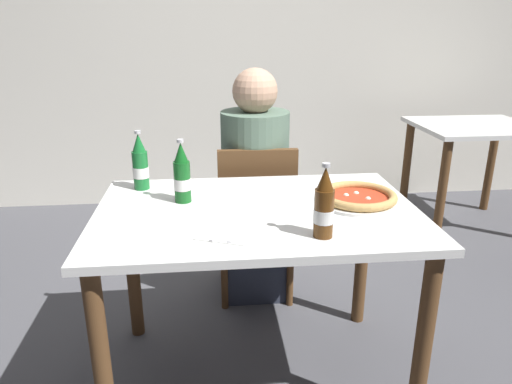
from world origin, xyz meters
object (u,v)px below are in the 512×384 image
object	(u,v)px
beer_bottle_right	(324,206)
napkin_with_cutlery	(229,231)
diner_seated	(255,192)
beer_bottle_left	(140,165)
dining_table_background	(473,147)
dining_table_main	(257,237)
beer_bottle_center	(182,176)
chair_behind_table	(256,214)
pizza_margherita_near	(358,197)

from	to	relation	value
beer_bottle_right	napkin_with_cutlery	distance (m)	0.33
diner_seated	beer_bottle_left	bearing A→B (deg)	-143.78
dining_table_background	dining_table_main	bearing A→B (deg)	-139.34
dining_table_background	beer_bottle_right	world-z (taller)	beer_bottle_right
diner_seated	dining_table_background	world-z (taller)	diner_seated
dining_table_main	beer_bottle_left	size ratio (longest dim) A/B	4.86
dining_table_main	diner_seated	size ratio (longest dim) A/B	0.99
napkin_with_cutlery	beer_bottle_center	bearing A→B (deg)	117.78
dining_table_main	beer_bottle_right	bearing A→B (deg)	-54.41
dining_table_background	beer_bottle_right	bearing A→B (deg)	-131.18
diner_seated	dining_table_background	distance (m)	1.79
beer_bottle_center	dining_table_background	bearing A→B (deg)	34.17
beer_bottle_left	dining_table_main	bearing A→B (deg)	-31.79
dining_table_background	beer_bottle_right	size ratio (longest dim) A/B	3.24
dining_table_main	napkin_with_cutlery	world-z (taller)	napkin_with_cutlery
beer_bottle_center	chair_behind_table	bearing A→B (deg)	56.20
beer_bottle_center	beer_bottle_right	xyz separation A→B (m)	(0.47, -0.37, 0.00)
pizza_margherita_near	napkin_with_cutlery	bearing A→B (deg)	-155.81
beer_bottle_left	beer_bottle_right	xyz separation A→B (m)	(0.64, -0.54, 0.00)
napkin_with_cutlery	diner_seated	bearing A→B (deg)	78.65
dining_table_background	beer_bottle_left	distance (m)	2.43
dining_table_background	napkin_with_cutlery	size ratio (longest dim) A/B	3.42
beer_bottle_center	pizza_margherita_near	bearing A→B (deg)	-6.76
diner_seated	beer_bottle_right	bearing A→B (deg)	-81.95
beer_bottle_left	beer_bottle_center	world-z (taller)	same
dining_table_main	beer_bottle_center	bearing A→B (deg)	158.25
pizza_margherita_near	beer_bottle_right	bearing A→B (deg)	-125.36
dining_table_main	beer_bottle_center	size ratio (longest dim) A/B	4.86
chair_behind_table	beer_bottle_left	xyz separation A→B (m)	(-0.51, -0.33, 0.37)
dining_table_main	napkin_with_cutlery	distance (m)	0.26
pizza_margherita_near	beer_bottle_left	xyz separation A→B (m)	(-0.85, 0.25, 0.08)
diner_seated	napkin_with_cutlery	size ratio (longest dim) A/B	5.16
beer_bottle_right	beer_bottle_center	bearing A→B (deg)	141.34
dining_table_main	beer_bottle_left	xyz separation A→B (m)	(-0.46, 0.28, 0.22)
dining_table_main	chair_behind_table	distance (m)	0.63
dining_table_main	napkin_with_cutlery	xyz separation A→B (m)	(-0.12, -0.20, 0.12)
beer_bottle_right	napkin_with_cutlery	world-z (taller)	beer_bottle_right
dining_table_background	beer_bottle_center	xyz separation A→B (m)	(-1.95, -1.32, 0.26)
dining_table_background	pizza_margherita_near	distance (m)	1.90
dining_table_background	napkin_with_cutlery	bearing A→B (deg)	-137.58
beer_bottle_center	napkin_with_cutlery	size ratio (longest dim) A/B	1.06
beer_bottle_center	napkin_with_cutlery	world-z (taller)	beer_bottle_center
chair_behind_table	beer_bottle_center	size ratio (longest dim) A/B	3.44
beer_bottle_center	beer_bottle_right	bearing A→B (deg)	-38.66
beer_bottle_center	dining_table_main	bearing A→B (deg)	-21.75
chair_behind_table	pizza_margherita_near	distance (m)	0.73
dining_table_background	beer_bottle_left	xyz separation A→B (m)	(-2.13, -1.15, 0.26)
beer_bottle_right	napkin_with_cutlery	bearing A→B (deg)	168.18
beer_bottle_right	diner_seated	bearing A→B (deg)	98.05
pizza_margherita_near	napkin_with_cutlery	size ratio (longest dim) A/B	1.38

